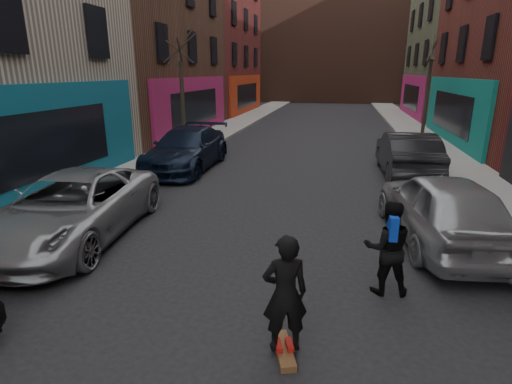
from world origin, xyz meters
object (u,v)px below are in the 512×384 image
at_px(tree_left_far, 182,81).
at_px(parked_right_far, 442,208).
at_px(skateboard, 284,350).
at_px(tree_right_far, 429,77).
at_px(parked_right_end, 407,154).
at_px(pedestrian, 388,247).
at_px(parked_left_far, 72,207).
at_px(parked_left_end, 187,149).
at_px(skateboarder, 285,294).

relative_size(tree_left_far, parked_right_far, 1.32).
bearing_deg(parked_right_far, skateboard, 49.70).
xyz_separation_m(tree_left_far, skateboard, (7.08, -14.14, -3.33)).
relative_size(tree_left_far, tree_right_far, 0.96).
distance_m(parked_right_end, pedestrian, 9.16).
distance_m(parked_left_far, skateboard, 6.33).
bearing_deg(parked_right_far, tree_left_far, -50.85).
height_order(tree_right_far, skateboard, tree_right_far).
height_order(skateboard, pedestrian, pedestrian).
xyz_separation_m(tree_left_far, parked_left_end, (1.60, -3.77, -2.56)).
height_order(tree_right_far, skateboarder, tree_right_far).
bearing_deg(parked_left_far, skateboarder, -35.00).
relative_size(tree_right_far, parked_right_end, 1.34).
bearing_deg(parked_left_far, skateboard, -35.00).
bearing_deg(parked_right_end, pedestrian, 78.23).
height_order(parked_left_far, parked_left_end, parked_left_end).
height_order(parked_right_far, skateboard, parked_right_far).
xyz_separation_m(parked_left_far, parked_right_far, (8.47, 1.56, 0.07)).
distance_m(parked_right_end, skateboarder, 11.50).
relative_size(parked_right_far, skateboarder, 2.86).
bearing_deg(skateboarder, pedestrian, -145.48).
relative_size(skateboard, skateboarder, 0.47).
bearing_deg(skateboard, parked_right_far, 38.81).
bearing_deg(parked_left_end, skateboarder, -62.79).
height_order(parked_left_end, skateboarder, skateboarder).
height_order(tree_left_far, tree_right_far, tree_right_far).
distance_m(tree_left_far, parked_left_end, 4.83).
height_order(parked_right_end, skateboarder, skateboarder).
distance_m(tree_left_far, skateboard, 16.16).
bearing_deg(parked_left_far, tree_left_far, 92.54).
bearing_deg(parked_left_far, parked_right_far, 4.74).
relative_size(parked_right_far, skateboard, 6.14).
bearing_deg(parked_right_end, parked_left_far, 41.08).
bearing_deg(skateboarder, parked_left_far, -47.69).
relative_size(parked_left_far, parked_right_far, 1.13).
xyz_separation_m(tree_right_far, skateboard, (-5.32, -20.14, -3.48)).
distance_m(tree_left_far, parked_left_far, 11.48).
bearing_deg(pedestrian, skateboarder, 46.88).
bearing_deg(skateboarder, parked_right_far, -141.19).
bearing_deg(tree_right_far, skateboard, -104.79).
height_order(tree_left_far, skateboard, tree_left_far).
xyz_separation_m(parked_left_far, skateboarder, (5.48, -3.08, 0.19)).
relative_size(tree_right_far, parked_right_far, 1.38).
distance_m(parked_left_end, skateboarder, 11.73).
relative_size(tree_left_far, parked_right_end, 1.28).
relative_size(parked_left_far, skateboard, 6.92).
relative_size(tree_left_far, pedestrian, 3.77).
relative_size(parked_left_end, parked_right_end, 1.12).
relative_size(parked_left_far, skateboarder, 3.22).
xyz_separation_m(tree_left_far, parked_right_end, (10.22, -3.09, -2.55)).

